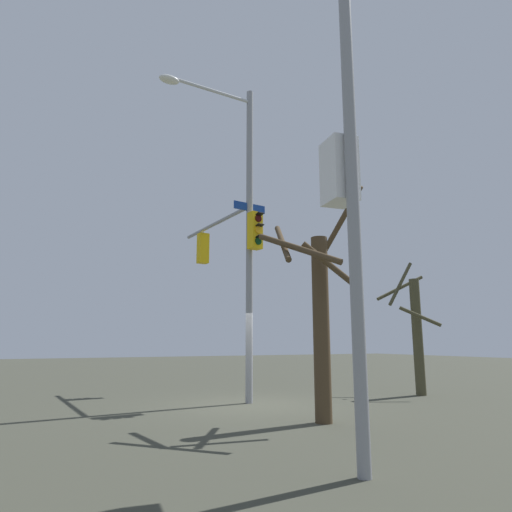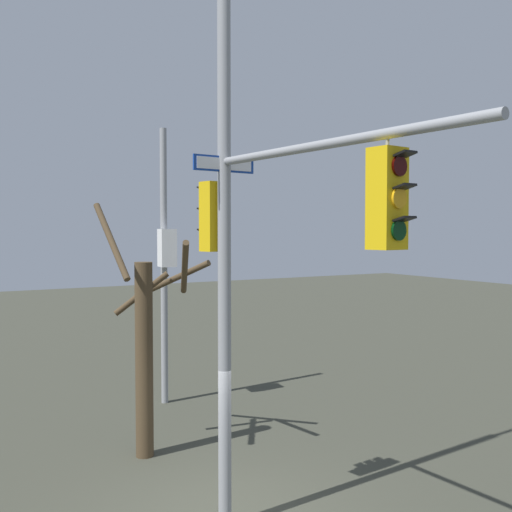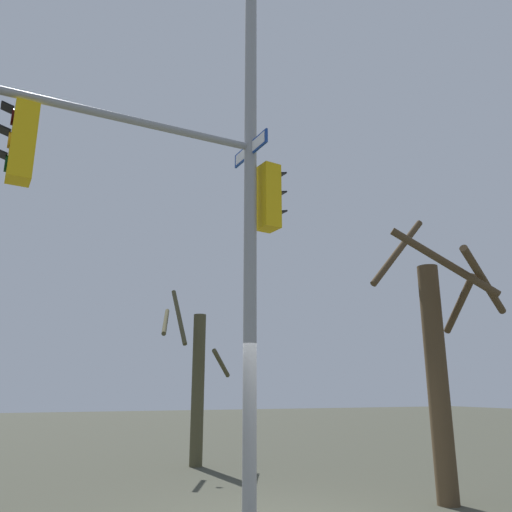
# 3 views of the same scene
# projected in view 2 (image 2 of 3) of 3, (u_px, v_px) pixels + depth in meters

# --- Properties ---
(main_signal_pole_assembly) EXTENTS (5.43, 3.53, 9.50)m
(main_signal_pole_assembly) POSITION_uv_depth(u_px,v_px,m) (260.00, 188.00, 8.90)
(main_signal_pole_assembly) COLOR gray
(main_signal_pole_assembly) RESTS_ON ground
(secondary_pole_assembly) EXTENTS (0.71, 0.47, 7.36)m
(secondary_pole_assembly) POSITION_uv_depth(u_px,v_px,m) (165.00, 258.00, 16.16)
(secondary_pole_assembly) COLOR gray
(secondary_pole_assembly) RESTS_ON ground
(bare_tree_behind_pole) EXTENTS (2.49, 2.21, 5.23)m
(bare_tree_behind_pole) POSITION_uv_depth(u_px,v_px,m) (146.00, 343.00, 12.54)
(bare_tree_behind_pole) COLOR #493825
(bare_tree_behind_pole) RESTS_ON ground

